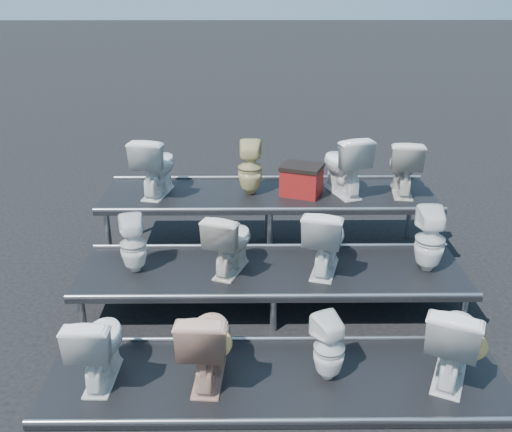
{
  "coord_description": "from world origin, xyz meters",
  "views": [
    {
      "loc": [
        -0.22,
        -5.5,
        3.48
      ],
      "look_at": [
        -0.18,
        0.1,
        1.06
      ],
      "focal_mm": 40.0,
      "sensor_mm": 36.0,
      "label": 1
    }
  ],
  "objects_px": {
    "toilet_3": "(454,339)",
    "toilet_4": "(133,244)",
    "toilet_6": "(325,239)",
    "toilet_7": "(430,240)",
    "toilet_0": "(98,344)",
    "toilet_9": "(250,168)",
    "toilet_5": "(230,241)",
    "toilet_2": "(329,348)",
    "toilet_8": "(156,165)",
    "toilet_11": "(404,166)",
    "toilet_1": "(207,341)",
    "red_crate": "(301,182)",
    "toilet_10": "(344,164)"
  },
  "relations": [
    {
      "from": "toilet_3",
      "to": "toilet_4",
      "type": "bearing_deg",
      "value": 2.01
    },
    {
      "from": "toilet_4",
      "to": "toilet_6",
      "type": "relative_size",
      "value": 0.84
    },
    {
      "from": "toilet_4",
      "to": "toilet_7",
      "type": "bearing_deg",
      "value": 165.34
    },
    {
      "from": "toilet_0",
      "to": "toilet_9",
      "type": "distance_m",
      "value": 3.03
    },
    {
      "from": "toilet_5",
      "to": "toilet_6",
      "type": "relative_size",
      "value": 0.93
    },
    {
      "from": "toilet_2",
      "to": "toilet_7",
      "type": "xyz_separation_m",
      "value": [
        1.23,
        1.3,
        0.44
      ]
    },
    {
      "from": "toilet_6",
      "to": "toilet_8",
      "type": "relative_size",
      "value": 0.99
    },
    {
      "from": "toilet_6",
      "to": "toilet_11",
      "type": "bearing_deg",
      "value": -115.08
    },
    {
      "from": "toilet_2",
      "to": "toilet_11",
      "type": "distance_m",
      "value": 2.99
    },
    {
      "from": "toilet_7",
      "to": "toilet_11",
      "type": "distance_m",
      "value": 1.36
    },
    {
      "from": "toilet_4",
      "to": "toilet_8",
      "type": "height_order",
      "value": "toilet_8"
    },
    {
      "from": "toilet_1",
      "to": "toilet_2",
      "type": "bearing_deg",
      "value": -175.79
    },
    {
      "from": "toilet_0",
      "to": "toilet_1",
      "type": "relative_size",
      "value": 0.93
    },
    {
      "from": "toilet_2",
      "to": "toilet_9",
      "type": "bearing_deg",
      "value": -99.77
    },
    {
      "from": "toilet_6",
      "to": "toilet_0",
      "type": "bearing_deg",
      "value": 46.88
    },
    {
      "from": "toilet_6",
      "to": "toilet_4",
      "type": "bearing_deg",
      "value": 15.77
    },
    {
      "from": "toilet_8",
      "to": "toilet_11",
      "type": "distance_m",
      "value": 3.11
    },
    {
      "from": "toilet_8",
      "to": "toilet_9",
      "type": "bearing_deg",
      "value": -167.82
    },
    {
      "from": "toilet_4",
      "to": "toilet_3",
      "type": "bearing_deg",
      "value": 142.41
    },
    {
      "from": "toilet_6",
      "to": "toilet_9",
      "type": "xyz_separation_m",
      "value": [
        -0.81,
        1.3,
        0.36
      ]
    },
    {
      "from": "red_crate",
      "to": "toilet_6",
      "type": "bearing_deg",
      "value": -62.08
    },
    {
      "from": "toilet_0",
      "to": "toilet_1",
      "type": "xyz_separation_m",
      "value": [
        0.96,
        0.0,
        0.03
      ]
    },
    {
      "from": "toilet_0",
      "to": "toilet_10",
      "type": "relative_size",
      "value": 0.95
    },
    {
      "from": "toilet_9",
      "to": "toilet_10",
      "type": "xyz_separation_m",
      "value": [
        1.17,
        0.0,
        0.05
      ]
    },
    {
      "from": "toilet_7",
      "to": "toilet_3",
      "type": "bearing_deg",
      "value": 87.05
    },
    {
      "from": "toilet_1",
      "to": "toilet_3",
      "type": "distance_m",
      "value": 2.2
    },
    {
      "from": "toilet_2",
      "to": "toilet_8",
      "type": "xyz_separation_m",
      "value": [
        -1.89,
        2.6,
        0.86
      ]
    },
    {
      "from": "toilet_4",
      "to": "toilet_7",
      "type": "distance_m",
      "value": 3.19
    },
    {
      "from": "toilet_0",
      "to": "toilet_7",
      "type": "height_order",
      "value": "toilet_7"
    },
    {
      "from": "toilet_8",
      "to": "toilet_1",
      "type": "bearing_deg",
      "value": 119.26
    },
    {
      "from": "toilet_0",
      "to": "toilet_5",
      "type": "relative_size",
      "value": 1.05
    },
    {
      "from": "toilet_1",
      "to": "toilet_11",
      "type": "height_order",
      "value": "toilet_11"
    },
    {
      "from": "toilet_5",
      "to": "toilet_11",
      "type": "xyz_separation_m",
      "value": [
        2.15,
        1.3,
        0.41
      ]
    },
    {
      "from": "toilet_3",
      "to": "red_crate",
      "type": "distance_m",
      "value": 2.87
    },
    {
      "from": "toilet_3",
      "to": "toilet_9",
      "type": "relative_size",
      "value": 1.2
    },
    {
      "from": "toilet_6",
      "to": "toilet_7",
      "type": "bearing_deg",
      "value": -164.23
    },
    {
      "from": "toilet_2",
      "to": "toilet_10",
      "type": "xyz_separation_m",
      "value": [
        0.47,
        2.6,
        0.87
      ]
    },
    {
      "from": "toilet_9",
      "to": "red_crate",
      "type": "relative_size",
      "value": 1.44
    },
    {
      "from": "toilet_2",
      "to": "toilet_3",
      "type": "bearing_deg",
      "value": 155.02
    },
    {
      "from": "toilet_0",
      "to": "toilet_8",
      "type": "xyz_separation_m",
      "value": [
        0.17,
        2.6,
        0.81
      ]
    },
    {
      "from": "toilet_5",
      "to": "toilet_7",
      "type": "distance_m",
      "value": 2.15
    },
    {
      "from": "toilet_11",
      "to": "toilet_8",
      "type": "bearing_deg",
      "value": 7.23
    },
    {
      "from": "toilet_7",
      "to": "toilet_4",
      "type": "bearing_deg",
      "value": 2.3
    },
    {
      "from": "toilet_1",
      "to": "toilet_8",
      "type": "xyz_separation_m",
      "value": [
        -0.8,
        2.6,
        0.79
      ]
    },
    {
      "from": "toilet_2",
      "to": "red_crate",
      "type": "relative_size",
      "value": 1.34
    },
    {
      "from": "toilet_2",
      "to": "toilet_7",
      "type": "relative_size",
      "value": 0.88
    },
    {
      "from": "toilet_6",
      "to": "toilet_7",
      "type": "distance_m",
      "value": 1.13
    },
    {
      "from": "toilet_1",
      "to": "toilet_10",
      "type": "relative_size",
      "value": 1.02
    },
    {
      "from": "toilet_11",
      "to": "toilet_5",
      "type": "bearing_deg",
      "value": 38.43
    },
    {
      "from": "toilet_1",
      "to": "toilet_9",
      "type": "bearing_deg",
      "value": -94.2
    }
  ]
}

